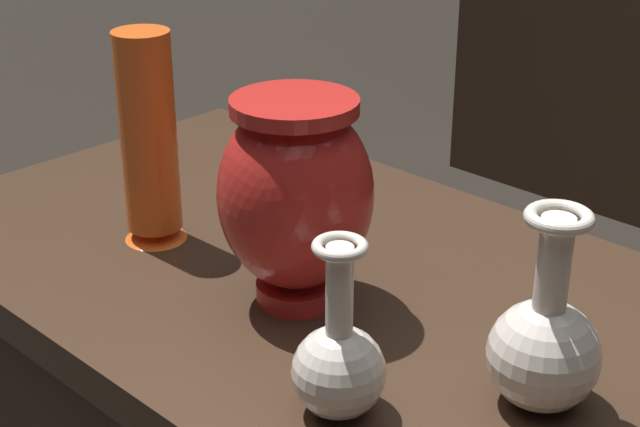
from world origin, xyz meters
The scene contains 4 objects.
vase_centerpiece centered at (-0.01, -0.07, 0.94)m, with size 0.18×0.18×0.25m.
vase_tall_behind centered at (0.18, -0.20, 0.86)m, with size 0.09×0.09×0.18m.
vase_left_accent centered at (-0.26, -0.09, 0.94)m, with size 0.08×0.08×0.28m.
vase_right_accent centered at (0.31, -0.05, 0.87)m, with size 0.11×0.11×0.21m.
Camera 1 is at (0.70, -0.76, 1.37)m, focal length 54.62 mm.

